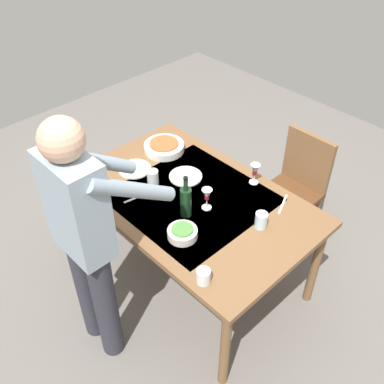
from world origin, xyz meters
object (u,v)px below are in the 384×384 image
at_px(person_server, 86,235).
at_px(wine_glass_right, 206,196).
at_px(wine_glass_left, 255,170).
at_px(serving_bowl_pasta, 164,147).
at_px(dining_table, 192,206).
at_px(wine_bottle, 186,201).
at_px(dinner_plate_far, 186,176).
at_px(water_cup_near_left, 261,220).
at_px(chair_near, 297,183).
at_px(water_cup_far_left, 203,276).
at_px(water_cup_near_right, 153,177).
at_px(side_bowl_salad, 182,233).
at_px(dinner_plate_near, 135,169).

bearing_deg(person_server, wine_glass_right, -100.78).
height_order(wine_glass_left, serving_bowl_pasta, wine_glass_left).
distance_m(dining_table, wine_glass_right, 0.22).
height_order(wine_bottle, dinner_plate_far, wine_bottle).
xyz_separation_m(person_server, wine_bottle, (-0.10, -0.64, -0.08)).
relative_size(water_cup_near_left, serving_bowl_pasta, 0.35).
distance_m(chair_near, water_cup_far_left, 1.40).
relative_size(water_cup_near_left, water_cup_near_right, 1.00).
distance_m(wine_glass_left, wine_glass_right, 0.42).
bearing_deg(side_bowl_salad, serving_bowl_pasta, -34.18).
distance_m(dining_table, serving_bowl_pasta, 0.59).
xyz_separation_m(wine_glass_right, dinner_plate_near, (0.64, 0.08, -0.10)).
xyz_separation_m(wine_glass_left, dinner_plate_far, (0.37, 0.30, -0.10)).
relative_size(wine_bottle, wine_glass_left, 1.96).
distance_m(dining_table, water_cup_near_right, 0.33).
relative_size(person_server, dinner_plate_far, 7.34).
bearing_deg(water_cup_near_left, person_server, 61.05).
relative_size(water_cup_far_left, serving_bowl_pasta, 0.29).
bearing_deg(dining_table, chair_near, -104.35).
bearing_deg(water_cup_far_left, wine_bottle, -33.28).
height_order(water_cup_near_left, dinner_plate_far, water_cup_near_left).
distance_m(wine_bottle, water_cup_near_right, 0.39).
height_order(serving_bowl_pasta, dinner_plate_near, serving_bowl_pasta).
relative_size(person_server, water_cup_far_left, 19.43).
distance_m(wine_glass_right, serving_bowl_pasta, 0.72).
distance_m(water_cup_near_right, water_cup_far_left, 0.90).
relative_size(water_cup_far_left, dinner_plate_near, 0.38).
relative_size(dining_table, dinner_plate_near, 7.04).
bearing_deg(water_cup_near_left, side_bowl_salad, 56.52).
bearing_deg(chair_near, wine_bottle, 82.24).
height_order(water_cup_near_left, serving_bowl_pasta, water_cup_near_left).
distance_m(dining_table, side_bowl_salad, 0.37).
height_order(water_cup_near_left, dinner_plate_near, water_cup_near_left).
relative_size(wine_bottle, dinner_plate_near, 1.29).
bearing_deg(serving_bowl_pasta, wine_glass_right, 161.05).
bearing_deg(wine_bottle, dinner_plate_near, -5.43).
bearing_deg(water_cup_far_left, serving_bowl_pasta, -31.49).
relative_size(wine_bottle, water_cup_near_right, 2.81).
bearing_deg(side_bowl_salad, water_cup_far_left, 155.42).
distance_m(serving_bowl_pasta, side_bowl_salad, 0.91).
xyz_separation_m(person_server, wine_glass_right, (-0.15, -0.78, -0.09)).
distance_m(wine_glass_left, water_cup_near_right, 0.69).
distance_m(dining_table, chair_near, 0.94).
distance_m(wine_bottle, wine_glass_left, 0.56).
distance_m(dining_table, dinner_plate_far, 0.24).
relative_size(dining_table, serving_bowl_pasta, 5.40).
bearing_deg(dining_table, water_cup_near_right, 16.50).
bearing_deg(wine_glass_left, water_cup_near_right, 47.09).
distance_m(wine_bottle, serving_bowl_pasta, 0.73).
bearing_deg(wine_bottle, side_bowl_salad, 130.76).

